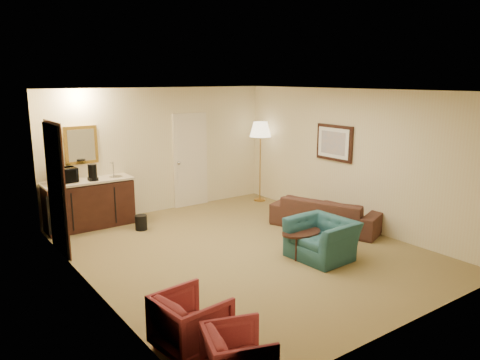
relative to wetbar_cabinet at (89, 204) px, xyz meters
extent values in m
plane|color=olive|center=(1.65, -2.72, -0.46)|extent=(6.00, 6.00, 0.00)
cube|color=beige|center=(1.65, 0.28, 0.84)|extent=(5.00, 0.02, 2.60)
cube|color=beige|center=(-0.85, -2.72, 0.84)|extent=(0.02, 6.00, 2.60)
cube|color=beige|center=(4.15, -2.72, 0.84)|extent=(0.02, 6.00, 2.60)
cube|color=white|center=(1.65, -2.72, 2.14)|extent=(5.00, 6.00, 0.02)
cube|color=beige|center=(2.35, 0.25, 0.56)|extent=(0.82, 0.06, 2.05)
cube|color=black|center=(-0.82, -1.02, 0.59)|extent=(0.06, 0.98, 2.10)
cube|color=gold|center=(0.00, 0.25, 1.09)|extent=(0.62, 0.04, 0.72)
cube|color=#331B11|center=(4.11, -2.32, 1.09)|extent=(0.06, 0.90, 0.70)
cube|color=black|center=(0.00, 0.00, 0.00)|extent=(1.64, 0.58, 0.92)
imported|color=black|center=(3.60, -2.67, -0.06)|extent=(1.31, 2.10, 0.79)
imported|color=#215153|center=(2.46, -3.68, -0.04)|extent=(0.67, 0.99, 0.84)
imported|color=#993236|center=(-0.50, -4.72, -0.12)|extent=(0.69, 0.73, 0.69)
imported|color=#993236|center=(-0.43, -5.47, -0.15)|extent=(0.72, 0.74, 0.61)
cube|color=#331B11|center=(2.26, -3.42, -0.26)|extent=(0.71, 0.48, 0.40)
cube|color=#B3853B|center=(3.85, -0.32, 0.46)|extent=(0.50, 0.50, 1.83)
cylinder|color=black|center=(0.72, -0.72, -0.32)|extent=(0.27, 0.27, 0.28)
imported|color=black|center=(-0.44, 0.04, 0.62)|extent=(0.49, 0.29, 0.32)
cylinder|color=black|center=(0.07, -0.11, 0.61)|extent=(0.17, 0.17, 0.31)
camera|label=1|loc=(-2.66, -8.61, 2.33)|focal=35.00mm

